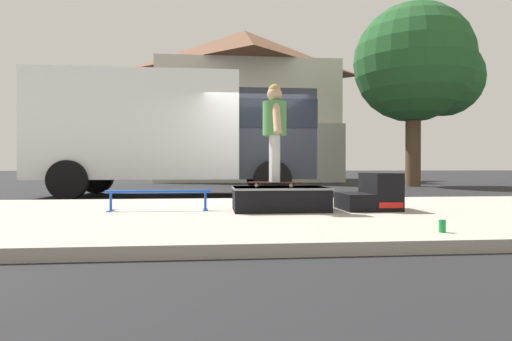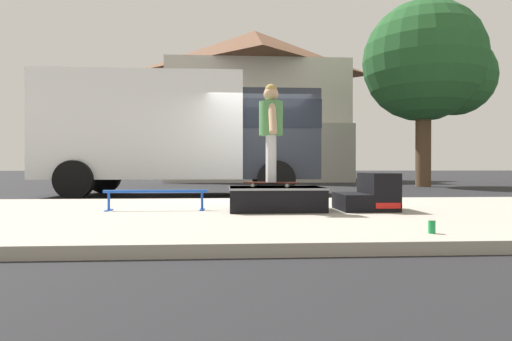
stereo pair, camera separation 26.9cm
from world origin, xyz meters
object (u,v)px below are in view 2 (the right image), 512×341
object	(u,v)px
soda_can	(432,227)
box_truck	(183,130)
kicker_ramp	(370,195)
skater_kid	(271,124)
grind_rail	(156,195)
skate_box	(276,198)
street_tree_main	(430,65)
skateboard	(271,183)

from	to	relation	value
soda_can	box_truck	distance (m)	8.06
kicker_ramp	soda_can	world-z (taller)	kicker_ramp
skater_kid	box_truck	size ratio (longest dim) A/B	0.20
grind_rail	skate_box	bearing A→B (deg)	-4.77
skate_box	kicker_ramp	distance (m)	1.38
skater_kid	street_tree_main	distance (m)	12.11
soda_can	street_tree_main	size ratio (longest dim) A/B	0.02
skateboard	skater_kid	xyz separation A→B (m)	(0.00, -0.00, 0.85)
box_truck	street_tree_main	distance (m)	10.17
kicker_ramp	box_truck	bearing A→B (deg)	122.55
skate_box	box_truck	world-z (taller)	box_truck
skateboard	street_tree_main	distance (m)	12.36
skate_box	street_tree_main	bearing A→B (deg)	53.88
skateboard	street_tree_main	bearing A→B (deg)	53.51
soda_can	street_tree_main	xyz separation A→B (m)	(5.63, 11.58, 4.38)
kicker_ramp	grind_rail	world-z (taller)	kicker_ramp
kicker_ramp	box_truck	distance (m)	6.21
kicker_ramp	skater_kid	bearing A→B (deg)	178.95
soda_can	street_tree_main	distance (m)	13.60
skate_box	kicker_ramp	bearing A→B (deg)	-0.02
skate_box	kicker_ramp	world-z (taller)	kicker_ramp
grind_rail	street_tree_main	world-z (taller)	street_tree_main
skate_box	soda_can	xyz separation A→B (m)	(1.24, -2.16, -0.12)
box_truck	street_tree_main	xyz separation A→B (m)	(8.76, 4.30, 2.86)
skate_box	skater_kid	distance (m)	1.06
box_truck	skate_box	bearing A→B (deg)	-69.74
skateboard	soda_can	bearing A→B (deg)	-59.02
grind_rail	street_tree_main	distance (m)	13.34
grind_rail	box_truck	distance (m)	5.15
skate_box	street_tree_main	size ratio (longest dim) A/B	0.20
grind_rail	box_truck	size ratio (longest dim) A/B	0.22
skateboard	skater_kid	world-z (taller)	skater_kid
grind_rail	kicker_ramp	bearing A→B (deg)	-2.68
kicker_ramp	skater_kid	world-z (taller)	skater_kid
skate_box	skateboard	size ratio (longest dim) A/B	1.69
grind_rail	skater_kid	xyz separation A→B (m)	(1.67, -0.12, 1.02)
skate_box	skater_kid	xyz separation A→B (m)	(-0.07, 0.03, 1.06)
box_truck	skateboard	bearing A→B (deg)	-70.38
street_tree_main	skateboard	bearing A→B (deg)	-126.49
soda_can	box_truck	size ratio (longest dim) A/B	0.02
skate_box	street_tree_main	world-z (taller)	street_tree_main
kicker_ramp	street_tree_main	size ratio (longest dim) A/B	0.11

